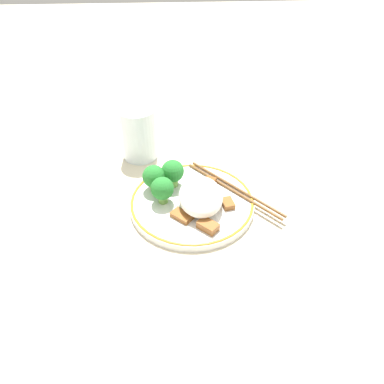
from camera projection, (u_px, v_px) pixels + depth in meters
ground_plane at (192, 206)px, 0.68m from camera, size 3.00×3.00×0.00m
plate at (192, 203)px, 0.67m from camera, size 0.22×0.22×0.02m
rice_mound at (201, 196)px, 0.64m from camera, size 0.10×0.08×0.04m
broccoli_back_left at (173, 172)px, 0.68m from camera, size 0.04×0.04×0.05m
broccoli_back_center at (154, 177)px, 0.68m from camera, size 0.04×0.04×0.05m
broccoli_back_right at (162, 188)px, 0.65m from camera, size 0.04×0.04×0.05m
meat_near_front at (182, 216)px, 0.63m from camera, size 0.04×0.04×0.01m
meat_near_left at (208, 226)px, 0.61m from camera, size 0.04×0.04×0.01m
meat_near_right at (208, 184)px, 0.70m from camera, size 0.04×0.04×0.01m
meat_near_back at (228, 203)px, 0.66m from camera, size 0.03×0.02×0.01m
chopsticks at (234, 189)px, 0.69m from camera, size 0.18×0.16×0.01m
drinking_glass at (139, 134)px, 0.77m from camera, size 0.07×0.07×0.11m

